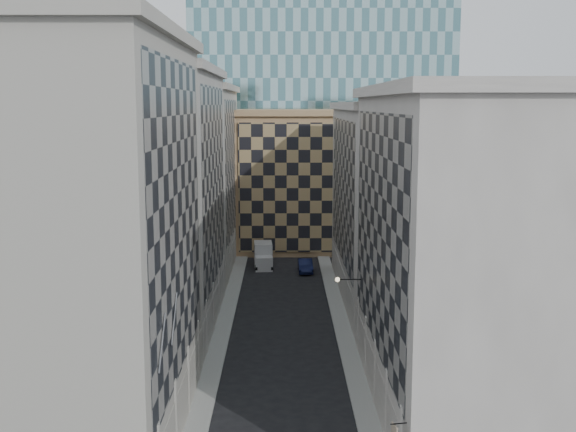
{
  "coord_description": "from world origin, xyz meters",
  "views": [
    {
      "loc": [
        -0.02,
        -29.84,
        19.5
      ],
      "look_at": [
        0.34,
        15.72,
        12.42
      ],
      "focal_mm": 45.0,
      "sensor_mm": 36.0,
      "label": 1
    }
  ],
  "objects": [
    {
      "name": "bldg_right_a",
      "position": [
        10.88,
        15.0,
        10.32
      ],
      "size": [
        10.8,
        26.8,
        20.7
      ],
      "color": "#A8A29A",
      "rests_on": "ground"
    },
    {
      "name": "bldg_left_a",
      "position": [
        -10.88,
        11.0,
        11.82
      ],
      "size": [
        10.8,
        22.8,
        23.7
      ],
      "color": "#A7A396",
      "rests_on": "ground"
    },
    {
      "name": "church_tower",
      "position": [
        0.0,
        82.0,
        26.95
      ],
      "size": [
        7.2,
        7.2,
        51.5
      ],
      "color": "#2D2723",
      "rests_on": "ground"
    },
    {
      "name": "shop_sign",
      "position": [
        5.42,
        3.0,
        3.83
      ],
      "size": [
        0.85,
        0.75,
        0.83
      ],
      "rotation": [
        0.0,
        0.0,
        0.2
      ],
      "color": "black",
      "rests_on": "ground"
    },
    {
      "name": "bldg_left_c",
      "position": [
        -10.88,
        55.0,
        10.83
      ],
      "size": [
        10.8,
        22.8,
        21.7
      ],
      "color": "#A7A396",
      "rests_on": "ground"
    },
    {
      "name": "flagpoles_left",
      "position": [
        -5.9,
        6.0,
        8.0
      ],
      "size": [
        0.1,
        6.33,
        2.33
      ],
      "color": "gray",
      "rests_on": "ground"
    },
    {
      "name": "box_truck",
      "position": [
        -2.33,
        55.57,
        1.25
      ],
      "size": [
        2.45,
        5.36,
        2.88
      ],
      "rotation": [
        0.0,
        0.0,
        0.06
      ],
      "color": "#BDBDBD",
      "rests_on": "ground"
    },
    {
      "name": "bldg_left_b",
      "position": [
        -10.88,
        33.0,
        11.32
      ],
      "size": [
        10.8,
        22.8,
        22.7
      ],
      "color": "gray",
      "rests_on": "ground"
    },
    {
      "name": "dark_car",
      "position": [
        2.65,
        52.83,
        0.77
      ],
      "size": [
        1.76,
        4.74,
        1.55
      ],
      "primitive_type": "imported",
      "rotation": [
        0.0,
        0.0,
        0.02
      ],
      "color": "#0F1437",
      "rests_on": "ground"
    },
    {
      "name": "tan_block",
      "position": [
        2.0,
        67.9,
        9.44
      ],
      "size": [
        16.8,
        14.8,
        18.8
      ],
      "color": "tan",
      "rests_on": "ground"
    },
    {
      "name": "bldg_right_b",
      "position": [
        10.89,
        42.0,
        9.85
      ],
      "size": [
        10.8,
        28.8,
        19.7
      ],
      "color": "#A8A29A",
      "rests_on": "ground"
    },
    {
      "name": "sidewalk_west",
      "position": [
        -5.25,
        30.0,
        0.07
      ],
      "size": [
        1.5,
        100.0,
        0.15
      ],
      "primitive_type": "cube",
      "color": "gray",
      "rests_on": "ground"
    },
    {
      "name": "sidewalk_east",
      "position": [
        5.25,
        30.0,
        0.07
      ],
      "size": [
        1.5,
        100.0,
        0.15
      ],
      "primitive_type": "cube",
      "color": "gray",
      "rests_on": "ground"
    },
    {
      "name": "bracket_lamp",
      "position": [
        4.38,
        24.0,
        6.2
      ],
      "size": [
        1.98,
        0.36,
        0.36
      ],
      "color": "black",
      "rests_on": "ground"
    }
  ]
}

